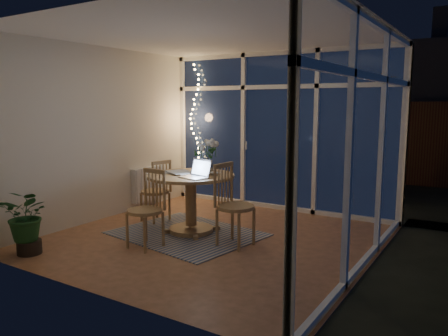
{
  "coord_description": "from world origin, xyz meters",
  "views": [
    {
      "loc": [
        3.07,
        -4.62,
        1.76
      ],
      "look_at": [
        0.01,
        0.25,
        0.91
      ],
      "focal_mm": 35.0,
      "sensor_mm": 36.0,
      "label": 1
    }
  ],
  "objects_px": {
    "chair_front": "(145,209)",
    "flower_vase": "(207,165)",
    "dining_table": "(191,204)",
    "chair_left": "(155,190)",
    "laptop": "(194,168)",
    "chair_right": "(236,205)",
    "potted_plant": "(28,222)"
  },
  "relations": [
    {
      "from": "chair_right",
      "to": "laptop",
      "type": "height_order",
      "value": "laptop"
    },
    {
      "from": "chair_front",
      "to": "flower_vase",
      "type": "relative_size",
      "value": 4.64
    },
    {
      "from": "flower_vase",
      "to": "chair_front",
      "type": "bearing_deg",
      "value": -99.59
    },
    {
      "from": "dining_table",
      "to": "chair_left",
      "type": "xyz_separation_m",
      "value": [
        -0.8,
        0.19,
        0.07
      ]
    },
    {
      "from": "laptop",
      "to": "chair_front",
      "type": "bearing_deg",
      "value": -102.23
    },
    {
      "from": "chair_left",
      "to": "flower_vase",
      "type": "bearing_deg",
      "value": 106.25
    },
    {
      "from": "chair_left",
      "to": "laptop",
      "type": "xyz_separation_m",
      "value": [
        1.01,
        -0.4,
        0.46
      ]
    },
    {
      "from": "dining_table",
      "to": "chair_left",
      "type": "relative_size",
      "value": 1.25
    },
    {
      "from": "laptop",
      "to": "dining_table",
      "type": "bearing_deg",
      "value": 148.16
    },
    {
      "from": "chair_right",
      "to": "chair_front",
      "type": "height_order",
      "value": "chair_right"
    },
    {
      "from": "chair_left",
      "to": "potted_plant",
      "type": "bearing_deg",
      "value": 2.28
    },
    {
      "from": "chair_right",
      "to": "chair_front",
      "type": "bearing_deg",
      "value": 130.1
    },
    {
      "from": "chair_left",
      "to": "laptop",
      "type": "relative_size",
      "value": 2.69
    },
    {
      "from": "chair_left",
      "to": "dining_table",
      "type": "bearing_deg",
      "value": 88.11
    },
    {
      "from": "potted_plant",
      "to": "dining_table",
      "type": "bearing_deg",
      "value": 57.36
    },
    {
      "from": "chair_front",
      "to": "flower_vase",
      "type": "height_order",
      "value": "flower_vase"
    },
    {
      "from": "laptop",
      "to": "chair_right",
      "type": "bearing_deg",
      "value": 18.89
    },
    {
      "from": "chair_right",
      "to": "laptop",
      "type": "xyz_separation_m",
      "value": [
        -0.6,
        -0.05,
        0.42
      ]
    },
    {
      "from": "laptop",
      "to": "potted_plant",
      "type": "bearing_deg",
      "value": -116.84
    },
    {
      "from": "chair_left",
      "to": "potted_plant",
      "type": "distance_m",
      "value": 1.93
    },
    {
      "from": "flower_vase",
      "to": "potted_plant",
      "type": "bearing_deg",
      "value": -120.98
    },
    {
      "from": "chair_right",
      "to": "chair_front",
      "type": "relative_size",
      "value": 1.07
    },
    {
      "from": "chair_left",
      "to": "potted_plant",
      "type": "height_order",
      "value": "chair_left"
    },
    {
      "from": "chair_left",
      "to": "chair_front",
      "type": "distance_m",
      "value": 1.23
    },
    {
      "from": "chair_right",
      "to": "chair_left",
      "type": "bearing_deg",
      "value": 81.81
    },
    {
      "from": "chair_left",
      "to": "laptop",
      "type": "distance_m",
      "value": 1.18
    },
    {
      "from": "chair_right",
      "to": "potted_plant",
      "type": "relative_size",
      "value": 1.37
    },
    {
      "from": "flower_vase",
      "to": "chair_right",
      "type": "bearing_deg",
      "value": -31.11
    },
    {
      "from": "chair_right",
      "to": "potted_plant",
      "type": "height_order",
      "value": "chair_right"
    },
    {
      "from": "dining_table",
      "to": "chair_right",
      "type": "relative_size",
      "value": 1.14
    },
    {
      "from": "chair_left",
      "to": "chair_front",
      "type": "bearing_deg",
      "value": 46.43
    },
    {
      "from": "chair_front",
      "to": "potted_plant",
      "type": "height_order",
      "value": "chair_front"
    }
  ]
}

